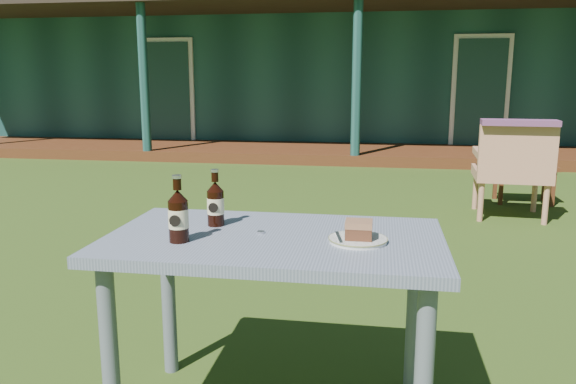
% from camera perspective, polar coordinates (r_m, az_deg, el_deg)
% --- Properties ---
extents(ground, '(80.00, 80.00, 0.00)m').
position_cam_1_polar(ground, '(3.75, 3.27, -8.44)').
color(ground, '#334916').
extents(pavilion, '(15.80, 8.30, 3.45)m').
position_cam_1_polar(pavilion, '(12.90, 7.94, 12.81)').
color(pavilion, '#19433D').
rests_on(pavilion, ground).
extents(cafe_table, '(1.20, 0.70, 0.72)m').
position_cam_1_polar(cafe_table, '(2.05, -1.38, -7.19)').
color(cafe_table, slate).
rests_on(cafe_table, ground).
extents(plate, '(0.20, 0.20, 0.01)m').
position_cam_1_polar(plate, '(1.95, 7.12, -4.82)').
color(plate, silver).
rests_on(plate, cafe_table).
extents(cake_slice, '(0.09, 0.09, 0.06)m').
position_cam_1_polar(cake_slice, '(1.94, 7.20, -3.79)').
color(cake_slice, '#4E2A19').
rests_on(cake_slice, plate).
extents(fork, '(0.04, 0.14, 0.00)m').
position_cam_1_polar(fork, '(1.95, 5.19, -4.60)').
color(fork, silver).
rests_on(fork, plate).
extents(cola_bottle_near, '(0.06, 0.07, 0.22)m').
position_cam_1_polar(cola_bottle_near, '(2.15, -7.37, -1.13)').
color(cola_bottle_near, black).
rests_on(cola_bottle_near, cafe_table).
extents(cola_bottle_far, '(0.07, 0.07, 0.23)m').
position_cam_1_polar(cola_bottle_far, '(1.96, -11.08, -2.34)').
color(cola_bottle_far, black).
rests_on(cola_bottle_far, cafe_table).
extents(bottle_cap, '(0.03, 0.03, 0.01)m').
position_cam_1_polar(bottle_cap, '(2.05, -2.76, -4.10)').
color(bottle_cap, silver).
rests_on(bottle_cap, cafe_table).
extents(armchair_left, '(0.68, 0.65, 0.87)m').
position_cam_1_polar(armchair_left, '(5.51, 21.86, 2.46)').
color(armchair_left, tan).
rests_on(armchair_left, ground).
extents(floral_throw, '(0.65, 0.25, 0.05)m').
position_cam_1_polar(floral_throw, '(5.29, 22.47, 6.54)').
color(floral_throw, '#6D3A62').
rests_on(floral_throw, armchair_left).
extents(side_table, '(0.60, 0.40, 0.40)m').
position_cam_1_polar(side_table, '(6.31, 22.90, 2.04)').
color(side_table, '#4E2713').
rests_on(side_table, ground).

